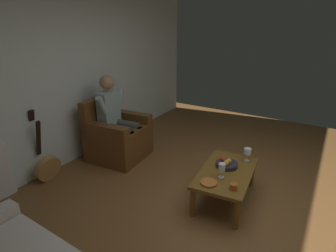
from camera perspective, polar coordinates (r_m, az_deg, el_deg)
The scene contains 11 objects.
ground_plane at distance 3.47m, azimuth 15.73°, elevation -16.37°, with size 6.90×6.90×0.00m, color brown.
wall_back at distance 4.34m, azimuth -19.43°, elevation 10.96°, with size 6.15×0.06×2.78m, color silver.
armchair at distance 4.45m, azimuth -10.33°, elevation -2.22°, with size 0.86×0.83×0.94m.
person_seated at distance 4.31m, azimuth -10.55°, elevation 2.21°, with size 0.63×0.63×1.30m.
coffee_table at distance 3.43m, azimuth 11.69°, elevation -9.79°, with size 1.05×0.67×0.39m.
guitar at distance 4.13m, azimuth -23.35°, elevation -7.39°, with size 0.36×0.28×0.98m.
wine_glass_near at distance 3.65m, azimuth 15.85°, elevation -5.10°, with size 0.09×0.09×0.17m.
wine_glass_far at distance 3.22m, azimuth 10.89°, elevation -8.40°, with size 0.08×0.08×0.17m.
fruit_bowl at distance 3.49m, azimuth 11.81°, elevation -7.54°, with size 0.26×0.26×0.11m.
decorative_dish at distance 3.13m, azimuth 8.28°, elevation -11.35°, with size 0.18×0.18×0.02m, color #B6652C.
candle_jar at distance 3.08m, azimuth 13.19°, elevation -11.89°, with size 0.08×0.08×0.07m, color #AD551F.
Camera 1 is at (2.73, 0.60, 2.06)m, focal length 30.01 mm.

